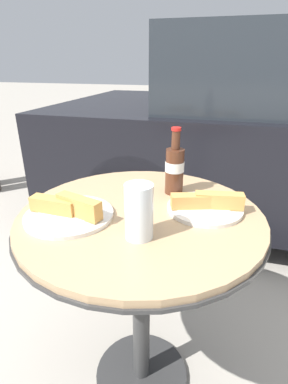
% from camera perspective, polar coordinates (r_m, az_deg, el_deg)
% --- Properties ---
extents(ground_plane, '(30.00, 30.00, 0.00)m').
position_cam_1_polar(ground_plane, '(1.39, -0.48, -31.44)').
color(ground_plane, '#A8A093').
extents(bistro_table, '(0.74, 0.74, 0.73)m').
position_cam_1_polar(bistro_table, '(0.97, -0.60, -11.24)').
color(bistro_table, '#333333').
rests_on(bistro_table, ground_plane).
extents(cola_bottle_left, '(0.06, 0.06, 0.22)m').
position_cam_1_polar(cola_bottle_left, '(1.00, 5.85, 4.52)').
color(cola_bottle_left, '#4C2819').
rests_on(cola_bottle_left, bistro_table).
extents(drinking_glass, '(0.07, 0.07, 0.14)m').
position_cam_1_polar(drinking_glass, '(0.75, -0.96, -4.19)').
color(drinking_glass, '#C68923').
rests_on(drinking_glass, bistro_table).
extents(lunch_plate_near, '(0.25, 0.25, 0.07)m').
position_cam_1_polar(lunch_plate_near, '(0.89, -14.18, -3.62)').
color(lunch_plate_near, silver).
rests_on(lunch_plate_near, bistro_table).
extents(lunch_plate_far, '(0.23, 0.23, 0.06)m').
position_cam_1_polar(lunch_plate_far, '(0.92, 11.63, -2.48)').
color(lunch_plate_far, silver).
rests_on(lunch_plate_far, bistro_table).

